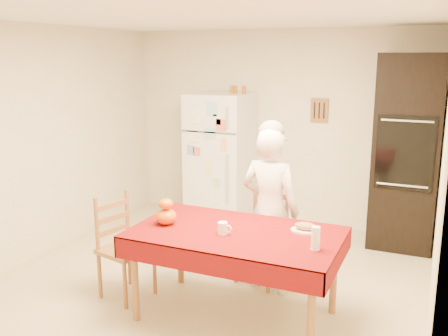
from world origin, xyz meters
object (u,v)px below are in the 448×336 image
Objects in this scene: coffee_mug at (223,228)px; oven_cabinet at (407,153)px; bread_plate at (305,231)px; refrigerator at (220,159)px; chair_far at (265,230)px; dining_table at (236,239)px; seated_woman at (270,210)px; pumpkin_lower at (166,217)px; chair_left at (121,242)px; wine_glass at (316,238)px.

oven_cabinet is at bearing 63.27° from coffee_mug.
refrigerator is at bearing 129.56° from bread_plate.
bread_plate is (0.55, -0.58, 0.26)m from chair_far.
dining_table is 1.10× the size of seated_woman.
refrigerator reaches higher than pumpkin_lower.
coffee_mug is at bearing -125.91° from dining_table.
pumpkin_lower is at bearing -126.44° from oven_cabinet.
dining_table is 0.82m from chair_far.
coffee_mug is (-0.16, -0.72, 0.04)m from seated_woman.
chair_left reaches higher than dining_table.
oven_cabinet is 2.46m from wine_glass.
coffee_mug is at bearing -116.73° from oven_cabinet.
seated_woman is 6.46× the size of bread_plate.
seated_woman is 15.52× the size of coffee_mug.
bread_plate is at bearing -106.33° from oven_cabinet.
oven_cabinet is at bearing 63.21° from chair_far.
dining_table is 0.17m from coffee_mug.
wine_glass reaches higher than bread_plate.
bread_plate is at bearing 115.88° from wine_glass.
seated_woman reaches higher than bread_plate.
wine_glass is (0.69, -0.12, 0.16)m from dining_table.
dining_table is at bearing 170.01° from wine_glass.
pumpkin_lower is 1.18m from bread_plate.
coffee_mug is at bearing 178.59° from wine_glass.
coffee_mug is 0.76m from wine_glass.
chair_left is (-1.11, -0.04, -0.18)m from dining_table.
wine_glass is at bearing -79.24° from chair_left.
pumpkin_lower is 0.75× the size of bread_plate.
chair_left is at bearing -89.09° from refrigerator.
refrigerator is 0.77× the size of oven_cabinet.
refrigerator is 2.52m from dining_table.
seated_woman is 0.98m from pumpkin_lower.
bread_plate is (1.64, 0.26, 0.26)m from chair_left.
seated_woman is at bearing -48.11° from chair_far.
wine_glass reaches higher than pumpkin_lower.
wine_glass is 0.73× the size of bread_plate.
wine_glass is at bearing -41.26° from chair_far.
chair_far is at bearing -52.39° from seated_woman.
chair_left reaches higher than pumpkin_lower.
oven_cabinet reaches higher than coffee_mug.
coffee_mug is (1.04, -0.06, 0.30)m from chair_left.
oven_cabinet is 2.32× the size of chair_left.
coffee_mug is (-0.07, -0.10, 0.12)m from dining_table.
coffee_mug reaches higher than dining_table.
seated_woman is at bearing 129.28° from wine_glass.
chair_far is at bearing -52.08° from refrigerator.
dining_table is 7.08× the size of bread_plate.
oven_cabinet is at bearing 79.57° from wine_glass.
pumpkin_lower is at bearing -76.98° from refrigerator.
chair_far is 5.27× the size of pumpkin_lower.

